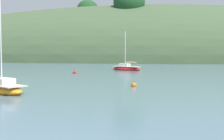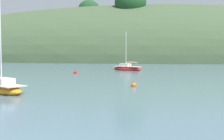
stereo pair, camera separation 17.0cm
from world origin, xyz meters
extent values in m
ellipsoid|color=#425638|center=(0.00, 76.17, 0.00)|extent=(150.00, 36.00, 29.17)
ellipsoid|color=#1E4723|center=(-14.30, 77.46, 13.79)|extent=(5.93, 5.39, 5.39)
ellipsoid|color=#1E4723|center=(-2.42, 69.93, 14.48)|extent=(7.67, 6.97, 6.97)
ellipsoid|color=orange|center=(-6.94, 13.38, 0.21)|extent=(4.95, 3.96, 0.77)
cube|color=beige|center=(-6.94, 13.38, 0.56)|extent=(4.55, 3.64, 0.06)
cube|color=silver|center=(-6.61, 13.17, 0.79)|extent=(1.87, 1.72, 0.47)
cylinder|color=silver|center=(-6.74, 13.25, 3.77)|extent=(0.09, 0.09, 6.42)
ellipsoid|color=red|center=(-0.29, 38.13, 0.20)|extent=(4.73, 3.44, 0.72)
cube|color=beige|center=(-0.29, 38.13, 0.52)|extent=(4.35, 3.17, 0.06)
cube|color=silver|center=(-0.61, 38.30, 0.75)|extent=(1.75, 1.55, 0.45)
cylinder|color=silver|center=(-0.49, 38.24, 3.07)|extent=(0.09, 0.09, 5.08)
cylinder|color=silver|center=(0.36, 37.80, 1.10)|extent=(1.72, 0.93, 0.07)
ellipsoid|color=tan|center=(0.36, 37.80, 1.15)|extent=(1.71, 1.01, 0.20)
sphere|color=orange|center=(2.01, 18.14, 0.12)|extent=(0.44, 0.44, 0.44)
cylinder|color=black|center=(2.01, 18.14, 0.39)|extent=(0.04, 0.04, 0.10)
sphere|color=red|center=(-6.19, 31.13, 0.12)|extent=(0.44, 0.44, 0.44)
cylinder|color=black|center=(-6.19, 31.13, 0.39)|extent=(0.04, 0.04, 0.10)
camera|label=1|loc=(3.57, -6.97, 2.96)|focal=50.36mm
camera|label=2|loc=(3.74, -6.95, 2.96)|focal=50.36mm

